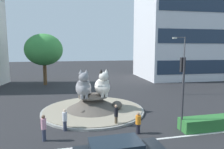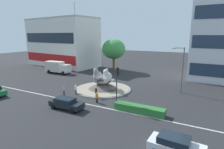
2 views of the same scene
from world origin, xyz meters
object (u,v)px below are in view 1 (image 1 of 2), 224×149
Objects in this scene: office_tower at (180,11)px; broadleaf_tree_behind_island at (44,50)px; pedestrian_pink_shirt at (44,127)px; cat_statue_white at (103,86)px; traffic_light_mast at (183,81)px; pedestrian_orange_shirt at (138,123)px; cat_statue_grey at (84,87)px; pedestrian_black_shirt at (116,115)px; pedestrian_white_shirt at (65,120)px; streetlight_arm at (183,62)px.

office_tower is 27.84m from broadleaf_tree_behind_island.
cat_statue_white is at bearing 55.99° from pedestrian_pink_shirt.
traffic_light_mast is 3.51× the size of pedestrian_orange_shirt.
cat_statue_white is at bearing 96.71° from cat_statue_grey.
pedestrian_black_shirt is at bearing 29.80° from cat_statue_grey.
cat_statue_white is 5.68m from pedestrian_white_shirt.
cat_statue_grey is at bearing -72.53° from broadleaf_tree_behind_island.
cat_statue_grey is 4.59m from pedestrian_white_shirt.
office_tower is 33.49m from pedestrian_orange_shirt.
pedestrian_pink_shirt is (-4.89, -5.49, -1.55)m from cat_statue_white.
cat_statue_white reaches higher than pedestrian_white_shirt.
traffic_light_mast is at bearing -61.90° from broadleaf_tree_behind_island.
pedestrian_orange_shirt is (5.09, -1.66, -0.06)m from pedestrian_white_shirt.
broadleaf_tree_behind_island is 23.88m from pedestrian_orange_shirt.
cat_statue_white is 1.53× the size of pedestrian_black_shirt.
streetlight_arm reaches higher than traffic_light_mast.
cat_statue_grey reaches higher than pedestrian_black_shirt.
pedestrian_white_shirt reaches higher than pedestrian_orange_shirt.
pedestrian_black_shirt is at bearing 70.88° from traffic_light_mast.
pedestrian_white_shirt is 5.35m from pedestrian_orange_shirt.
broadleaf_tree_behind_island is 5.49× the size of pedestrian_orange_shirt.
cat_statue_white is 17.74m from broadleaf_tree_behind_island.
pedestrian_pink_shirt is at bearing 24.47° from streetlight_arm.
pedestrian_orange_shirt is at bearing 39.15° from streetlight_arm.
cat_statue_grey is at bearing -179.47° from pedestrian_white_shirt.
cat_statue_grey is at bearing -171.40° from pedestrian_orange_shirt.
pedestrian_white_shirt is at bearing -44.81° from cat_statue_white.
broadleaf_tree_behind_island is at bearing -170.42° from office_tower.
pedestrian_black_shirt reaches higher than pedestrian_orange_shirt.
cat_statue_white is 12.37m from streetlight_arm.
traffic_light_mast reaches higher than pedestrian_white_shirt.
office_tower reaches higher than pedestrian_black_shirt.
pedestrian_orange_shirt is (6.41, -0.29, -0.14)m from pedestrian_pink_shirt.
cat_statue_grey is at bearing 52.45° from traffic_light_mast.
pedestrian_orange_shirt is (8.45, -21.76, -5.05)m from broadleaf_tree_behind_island.
cat_statue_white reaches higher than pedestrian_black_shirt.
cat_statue_grey is at bearing -88.11° from cat_statue_white.
pedestrian_black_shirt is at bearing -127.03° from office_tower.
pedestrian_pink_shirt is (-5.21, -1.39, 0.01)m from pedestrian_black_shirt.
office_tower is at bearing -26.84° from traffic_light_mast.
pedestrian_white_shirt is 1.06× the size of pedestrian_orange_shirt.
office_tower is (19.59, 19.32, 11.19)m from cat_statue_white.
pedestrian_pink_shirt is (-9.68, 0.47, -2.82)m from traffic_light_mast.
traffic_light_mast is 0.64× the size of broadleaf_tree_behind_island.
cat_statue_white is 4.40m from pedestrian_black_shirt.
traffic_light_mast is 0.72× the size of streetlight_arm.
pedestrian_white_shirt is at bearing -22.84° from cat_statue_grey.
pedestrian_white_shirt is at bearing -80.50° from broadleaf_tree_behind_island.
pedestrian_pink_shirt is at bearing -154.06° from pedestrian_black_shirt.
pedestrian_pink_shirt reaches higher than pedestrian_black_shirt.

